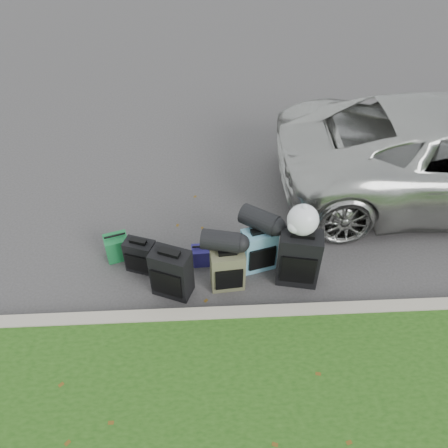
{
  "coord_description": "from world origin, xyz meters",
  "views": [
    {
      "loc": [
        -0.32,
        -4.31,
        4.61
      ],
      "look_at": [
        -0.1,
        0.2,
        0.55
      ],
      "focal_mm": 35.0,
      "sensor_mm": 36.0,
      "label": 1
    }
  ],
  "objects_px": {
    "suitcase_large_black_left": "(172,273)",
    "suitcase_olive": "(228,269)",
    "suitcase_teal": "(259,250)",
    "tote_navy": "(201,256)",
    "suitcase_small_black": "(141,256)",
    "suitcase_large_black_right": "(299,258)",
    "tote_green": "(117,247)"
  },
  "relations": [
    {
      "from": "suitcase_large_black_left",
      "to": "tote_green",
      "type": "xyz_separation_m",
      "value": [
        -0.82,
        0.69,
        -0.17
      ]
    },
    {
      "from": "suitcase_small_black",
      "to": "suitcase_olive",
      "type": "bearing_deg",
      "value": 2.73
    },
    {
      "from": "suitcase_olive",
      "to": "suitcase_teal",
      "type": "relative_size",
      "value": 0.93
    },
    {
      "from": "suitcase_teal",
      "to": "suitcase_olive",
      "type": "bearing_deg",
      "value": -158.75
    },
    {
      "from": "suitcase_olive",
      "to": "suitcase_teal",
      "type": "xyz_separation_m",
      "value": [
        0.45,
        0.33,
        0.02
      ]
    },
    {
      "from": "suitcase_olive",
      "to": "suitcase_teal",
      "type": "distance_m",
      "value": 0.56
    },
    {
      "from": "tote_navy",
      "to": "suitcase_olive",
      "type": "bearing_deg",
      "value": -53.1
    },
    {
      "from": "suitcase_teal",
      "to": "suitcase_small_black",
      "type": "bearing_deg",
      "value": 164.11
    },
    {
      "from": "suitcase_olive",
      "to": "suitcase_large_black_right",
      "type": "height_order",
      "value": "suitcase_large_black_right"
    },
    {
      "from": "tote_navy",
      "to": "suitcase_large_black_right",
      "type": "bearing_deg",
      "value": -18.36
    },
    {
      "from": "suitcase_small_black",
      "to": "suitcase_olive",
      "type": "distance_m",
      "value": 1.24
    },
    {
      "from": "suitcase_large_black_left",
      "to": "suitcase_teal",
      "type": "height_order",
      "value": "suitcase_large_black_left"
    },
    {
      "from": "suitcase_teal",
      "to": "suitcase_large_black_right",
      "type": "bearing_deg",
      "value": -43.25
    },
    {
      "from": "suitcase_olive",
      "to": "tote_navy",
      "type": "distance_m",
      "value": 0.58
    },
    {
      "from": "suitcase_large_black_left",
      "to": "suitcase_olive",
      "type": "height_order",
      "value": "suitcase_large_black_left"
    },
    {
      "from": "suitcase_olive",
      "to": "suitcase_small_black",
      "type": "bearing_deg",
      "value": 158.05
    },
    {
      "from": "suitcase_olive",
      "to": "tote_navy",
      "type": "height_order",
      "value": "suitcase_olive"
    },
    {
      "from": "suitcase_large_black_right",
      "to": "suitcase_small_black",
      "type": "bearing_deg",
      "value": -176.54
    },
    {
      "from": "suitcase_large_black_left",
      "to": "suitcase_large_black_right",
      "type": "bearing_deg",
      "value": 26.88
    },
    {
      "from": "suitcase_teal",
      "to": "tote_navy",
      "type": "xyz_separation_m",
      "value": [
        -0.8,
        0.1,
        -0.19
      ]
    },
    {
      "from": "suitcase_large_black_left",
      "to": "suitcase_olive",
      "type": "relative_size",
      "value": 1.18
    },
    {
      "from": "suitcase_olive",
      "to": "suitcase_large_black_left",
      "type": "bearing_deg",
      "value": -179.19
    },
    {
      "from": "suitcase_olive",
      "to": "suitcase_teal",
      "type": "bearing_deg",
      "value": 30.92
    },
    {
      "from": "suitcase_large_black_right",
      "to": "suitcase_teal",
      "type": "bearing_deg",
      "value": 163.08
    },
    {
      "from": "tote_green",
      "to": "suitcase_large_black_left",
      "type": "bearing_deg",
      "value": -57.37
    },
    {
      "from": "suitcase_large_black_left",
      "to": "tote_green",
      "type": "distance_m",
      "value": 1.09
    },
    {
      "from": "suitcase_large_black_right",
      "to": "tote_green",
      "type": "xyz_separation_m",
      "value": [
        -2.5,
        0.56,
        -0.22
      ]
    },
    {
      "from": "suitcase_large_black_left",
      "to": "suitcase_large_black_right",
      "type": "relative_size",
      "value": 0.87
    },
    {
      "from": "suitcase_teal",
      "to": "tote_green",
      "type": "xyz_separation_m",
      "value": [
        -2.0,
        0.29,
        -0.14
      ]
    },
    {
      "from": "suitcase_small_black",
      "to": "tote_green",
      "type": "relative_size",
      "value": 1.37
    },
    {
      "from": "suitcase_large_black_right",
      "to": "tote_green",
      "type": "distance_m",
      "value": 2.57
    },
    {
      "from": "suitcase_large_black_right",
      "to": "tote_navy",
      "type": "relative_size",
      "value": 2.92
    }
  ]
}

